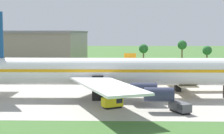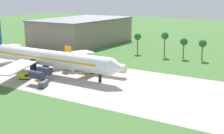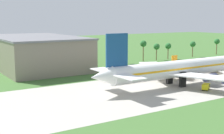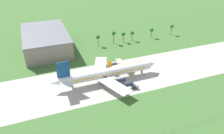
{
  "view_description": "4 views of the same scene",
  "coord_description": "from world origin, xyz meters",
  "px_view_note": "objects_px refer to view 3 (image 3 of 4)",
  "views": [
    {
      "loc": [
        -27.35,
        -78.31,
        14.84
      ],
      "look_at": [
        -29.11,
        -1.08,
        7.02
      ],
      "focal_mm": 55.0,
      "sensor_mm": 36.0,
      "label": 1
    },
    {
      "loc": [
        55.29,
        -86.92,
        29.67
      ],
      "look_at": [
        1.41,
        -1.08,
        6.02
      ],
      "focal_mm": 50.0,
      "sensor_mm": 36.0,
      "label": 2
    },
    {
      "loc": [
        -111.24,
        -82.11,
        24.33
      ],
      "look_at": [
        -59.63,
        -1.08,
        9.09
      ],
      "focal_mm": 50.0,
      "sensor_mm": 36.0,
      "label": 3
    },
    {
      "loc": [
        -70.53,
        -117.29,
        81.4
      ],
      "look_at": [
        -23.82,
        5.0,
        6.0
      ],
      "focal_mm": 35.0,
      "sensor_mm": 36.0,
      "label": 4
    }
  ],
  "objects_px": {
    "jet_airliner": "(180,69)",
    "baggage_tug": "(206,87)",
    "terminal_building": "(35,52)",
    "regional_aircraft": "(194,69)"
  },
  "relations": [
    {
      "from": "baggage_tug",
      "to": "terminal_building",
      "type": "xyz_separation_m",
      "value": [
        -33.12,
        77.52,
        6.58
      ]
    },
    {
      "from": "regional_aircraft",
      "to": "terminal_building",
      "type": "height_order",
      "value": "terminal_building"
    },
    {
      "from": "jet_airliner",
      "to": "baggage_tug",
      "type": "height_order",
      "value": "jet_airliner"
    },
    {
      "from": "baggage_tug",
      "to": "terminal_building",
      "type": "height_order",
      "value": "terminal_building"
    },
    {
      "from": "jet_airliner",
      "to": "baggage_tug",
      "type": "relative_size",
      "value": 16.71
    },
    {
      "from": "baggage_tug",
      "to": "terminal_building",
      "type": "distance_m",
      "value": 84.55
    },
    {
      "from": "regional_aircraft",
      "to": "baggage_tug",
      "type": "bearing_deg",
      "value": -128.25
    },
    {
      "from": "regional_aircraft",
      "to": "baggage_tug",
      "type": "xyz_separation_m",
      "value": [
        -15.97,
        -20.25,
        -2.03
      ]
    },
    {
      "from": "jet_airliner",
      "to": "regional_aircraft",
      "type": "xyz_separation_m",
      "value": [
        17.67,
        9.32,
        -2.79
      ]
    },
    {
      "from": "jet_airliner",
      "to": "regional_aircraft",
      "type": "distance_m",
      "value": 20.17
    }
  ]
}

